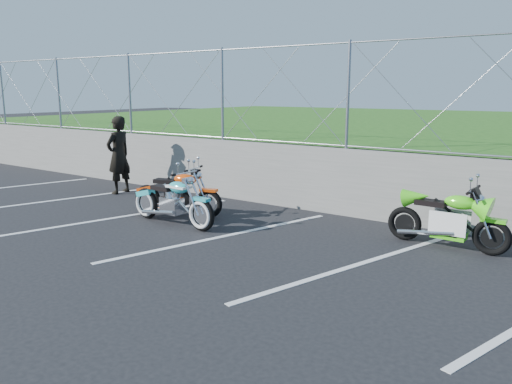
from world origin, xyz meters
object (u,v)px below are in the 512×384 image
Objects in this scene: cruiser_turquoise at (173,203)px; person_standing at (119,155)px; naked_orange at (179,195)px; sportbike_green at (448,222)px.

person_standing is at bearing 159.13° from cruiser_turquoise.
sportbike_green is at bearing -4.73° from naked_orange.
cruiser_turquoise is 1.08× the size of sportbike_green.
sportbike_green is (4.42, 1.42, 0.01)m from cruiser_turquoise.
person_standing reaches higher than sportbike_green.
cruiser_turquoise reaches higher than sportbike_green.
cruiser_turquoise is 1.09× the size of naked_orange.
sportbike_green reaches higher than naked_orange.
sportbike_green is 1.03× the size of person_standing.
person_standing is (-7.45, -0.07, 0.49)m from sportbike_green.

